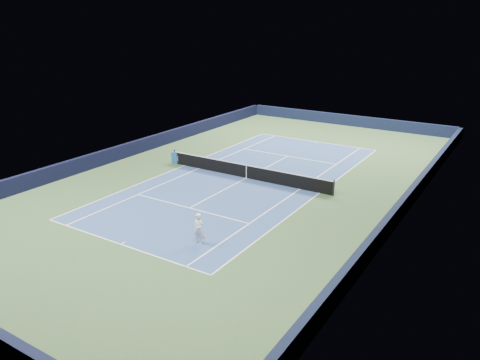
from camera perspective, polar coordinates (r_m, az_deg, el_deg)
The scene contains 19 objects.
ground at distance 32.56m, azimuth 0.79°, elevation 0.24°, with size 40.00×40.00×0.00m, color #34502C.
wall_far at distance 49.83m, azimuth 12.90°, elevation 7.14°, with size 22.00×0.35×1.10m, color black.
wall_right at distance 28.60m, azimuth 19.62°, elevation -2.52°, with size 0.35×40.00×1.10m, color black.
wall_left at distance 38.91m, azimuth -12.96°, elevation 3.78°, with size 0.35×40.00×1.10m, color black.
court_surface at distance 32.56m, azimuth 0.79°, elevation 0.24°, with size 10.97×23.77×0.01m, color navy.
baseline_far at distance 42.72m, azimuth 9.18°, elevation 4.65°, with size 10.97×0.08×0.00m, color white.
baseline_near at distance 24.03m, azimuth -14.35°, elevation -7.59°, with size 10.97×0.08×0.00m, color white.
sideline_doubles_right at distance 30.23m, azimuth 9.68°, elevation -1.56°, with size 0.08×23.77×0.00m, color white.
sideline_doubles_left at distance 35.59m, azimuth -6.77°, elevation 1.79°, with size 0.08×23.77×0.00m, color white.
sideline_singles_right at distance 30.74m, azimuth 7.34°, elevation -1.09°, with size 0.08×23.77×0.00m, color white.
sideline_singles_left at distance 34.77m, azimuth -5.00°, elevation 1.43°, with size 0.08×23.77×0.00m, color white.
service_line_far at distance 37.91m, azimuth 5.86°, elevation 2.92°, with size 8.23×0.08×0.00m, color white.
service_line_near at distance 27.66m, azimuth -6.18°, elevation -3.41°, with size 8.23×0.08×0.00m, color white.
center_service_line at distance 32.56m, azimuth 0.79°, elevation 0.25°, with size 0.08×12.80×0.00m, color white.
center_mark_far at distance 42.59m, azimuth 9.10°, elevation 4.61°, with size 0.08×0.30×0.00m, color white.
center_mark_near at distance 24.12m, azimuth -14.10°, elevation -7.46°, with size 0.08×0.30×0.00m, color white.
tennis_net at distance 32.40m, azimuth 0.79°, elevation 1.08°, with size 12.90×0.10×1.07m.
sponsor_cube at distance 36.12m, azimuth -7.78°, elevation 2.73°, with size 0.58×0.50×0.88m.
tennis_player at distance 23.13m, azimuth -5.08°, elevation -5.95°, with size 0.76×1.24×2.54m.
Camera 1 is at (16.06, -26.25, 10.63)m, focal length 35.00 mm.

